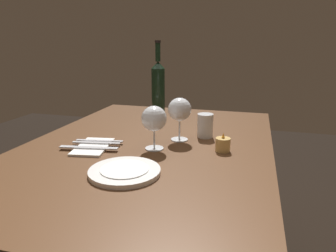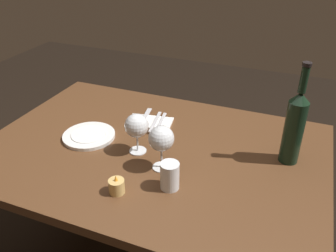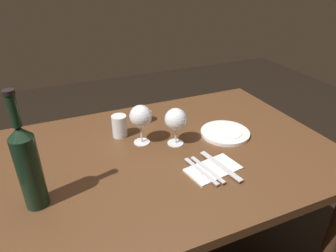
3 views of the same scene
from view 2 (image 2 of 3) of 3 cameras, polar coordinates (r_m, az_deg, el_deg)
The scene contains 11 objects.
dining_table at distance 1.43m, azimuth -2.47°, elevation -6.59°, with size 1.30×0.90×0.74m.
wine_glass_left at distance 1.20m, azimuth -1.09°, elevation -2.11°, with size 0.09×0.09×0.17m.
wine_glass_right at distance 1.30m, azimuth -5.07°, elevation -0.07°, with size 0.09×0.09×0.16m.
wine_bottle at distance 1.30m, azimuth 19.67°, elevation 0.04°, with size 0.07×0.07×0.38m.
water_tumbler at distance 1.16m, azimuth 0.29°, elevation -8.19°, with size 0.06×0.06×0.10m.
votive_candle at distance 1.16m, azimuth -8.27°, elevation -9.62°, with size 0.05×0.05×0.07m.
dinner_plate at distance 1.47m, azimuth -12.59°, elevation -1.52°, with size 0.21×0.21×0.02m.
folded_napkin at distance 1.54m, azimuth -2.91°, elevation 0.65°, with size 0.21×0.14×0.01m.
fork_inner at distance 1.53m, azimuth -2.07°, elevation 0.69°, with size 0.04×0.18×0.00m.
fork_outer at distance 1.52m, azimuth -1.21°, elevation 0.52°, with size 0.04×0.18×0.00m.
table_knife at distance 1.55m, azimuth -3.93°, elevation 1.06°, with size 0.05×0.21×0.00m.
Camera 2 is at (-0.48, 1.04, 1.50)m, focal length 37.91 mm.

